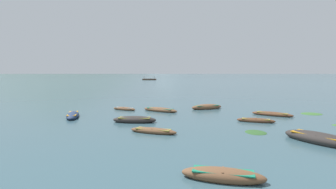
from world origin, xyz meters
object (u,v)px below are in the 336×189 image
Objects in this scene: rowboat_3 at (272,114)px; rowboat_4 at (135,120)px; rowboat_7 at (124,109)px; ferry_0 at (149,79)px; rowboat_9 at (207,107)px; rowboat_0 at (319,139)px; rowboat_10 at (223,175)px; rowboat_8 at (160,110)px; rowboat_2 at (73,115)px; rowboat_1 at (256,120)px; rowboat_5 at (153,131)px.

rowboat_3 is 1.02× the size of rowboat_4.
ferry_0 is at bearing 95.08° from rowboat_7.
rowboat_9 is (9.81, 1.24, 0.09)m from rowboat_7.
rowboat_0 is 9.11m from rowboat_10.
rowboat_4 reaches higher than rowboat_8.
rowboat_2 is 6.94m from rowboat_4.
rowboat_7 is at bearing 168.30° from rowboat_3.
rowboat_2 reaches higher than rowboat_7.
rowboat_7 is at bearing 152.74° from rowboat_1.
rowboat_7 is 0.75× the size of rowboat_9.
rowboat_4 reaches higher than rowboat_10.
rowboat_4 is 4.45m from rowboat_5.
rowboat_4 is (6.55, -2.30, 0.02)m from rowboat_2.
rowboat_3 is 0.96× the size of rowboat_9.
rowboat_0 reaches higher than rowboat_3.
rowboat_5 is 13.60m from rowboat_9.
ferry_0 is at bearing 93.12° from rowboat_2.
rowboat_5 is at bearing -112.86° from rowboat_9.
rowboat_0 is 14.13m from rowboat_4.
ferry_0 is (-27.23, 129.77, 0.29)m from rowboat_3.
rowboat_1 is at bearing 67.74° from rowboat_10.
rowboat_10 reaches higher than rowboat_5.
rowboat_9 reaches higher than rowboat_2.
ferry_0 is (-7.17, 131.50, 0.25)m from rowboat_2.
rowboat_3 is 11.93m from rowboat_8.
rowboat_4 is (-10.80, -0.51, 0.07)m from rowboat_1.
rowboat_8 is at bearing -158.59° from rowboat_9.
rowboat_9 is (5.28, 12.53, 0.08)m from rowboat_5.
rowboat_5 is at bearing -68.17° from rowboat_7.
rowboat_2 is 1.03× the size of rowboat_9.
rowboat_1 is 135.53m from ferry_0.
rowboat_8 is at bearing -12.18° from rowboat_7.
rowboat_10 is (-1.64, -20.54, -0.04)m from rowboat_9.
rowboat_10 is 0.42× the size of ferry_0.
ferry_0 is (-13.72, 133.80, 0.23)m from rowboat_4.
rowboat_10 is 147.05m from ferry_0.
rowboat_4 is (-12.71, 6.16, -0.04)m from rowboat_0.
rowboat_8 is (-11.69, 2.38, 0.02)m from rowboat_3.
ferry_0 reaches higher than rowboat_2.
rowboat_0 is 1.08× the size of rowboat_9.
rowboat_9 is at bearing 85.42° from rowboat_10.
rowboat_2 is 1.15× the size of rowboat_5.
rowboat_5 is (8.60, -6.25, -0.04)m from rowboat_2.
rowboat_0 is 0.53× the size of ferry_0.
rowboat_5 is 12.17m from rowboat_7.
rowboat_7 is (-15.19, 13.51, -0.12)m from rowboat_0.
rowboat_0 is 1.02× the size of rowboat_8.
rowboat_9 reaches higher than rowboat_8.
rowboat_1 is at bearing -5.91° from rowboat_2.
rowboat_5 is 1.04× the size of rowboat_10.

